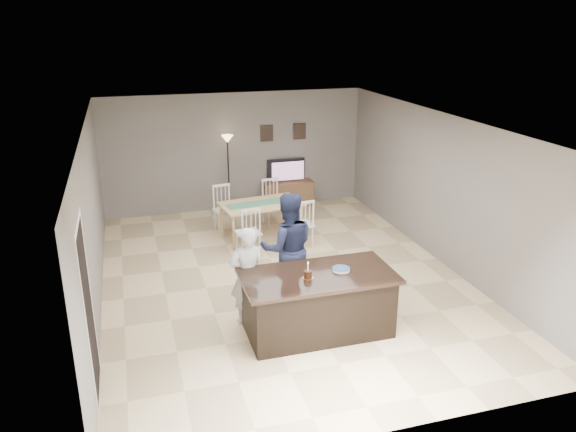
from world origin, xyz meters
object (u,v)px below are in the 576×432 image
object	(u,v)px
birthday_cake	(308,274)
kitchen_island	(318,303)
tv_console	(288,194)
man	(288,248)
woman	(247,276)
plate_stack	(341,269)
floor_lamp	(228,153)
television	(287,170)
dining_table	(261,209)

from	to	relation	value
birthday_cake	kitchen_island	bearing A→B (deg)	22.90
tv_console	man	xyz separation A→B (m)	(-1.34, -4.56, 0.60)
tv_console	woman	world-z (taller)	woman
birthday_cake	plate_stack	bearing A→B (deg)	10.28
plate_stack	birthday_cake	bearing A→B (deg)	-169.72
tv_console	plate_stack	world-z (taller)	plate_stack
plate_stack	floor_lamp	size ratio (longest dim) A/B	0.14
television	man	bearing A→B (deg)	73.80
television	birthday_cake	size ratio (longest dim) A/B	3.81
man	dining_table	distance (m)	2.75
television	plate_stack	world-z (taller)	television
man	plate_stack	size ratio (longest dim) A/B	7.13
man	birthday_cake	distance (m)	1.09
birthday_cake	man	bearing A→B (deg)	88.32
kitchen_island	woman	world-z (taller)	woman
woman	man	size ratio (longest dim) A/B	0.83
dining_table	woman	bearing A→B (deg)	-115.11
kitchen_island	woman	size ratio (longest dim) A/B	1.45
kitchen_island	man	size ratio (longest dim) A/B	1.20
woman	birthday_cake	world-z (taller)	woman
woman	floor_lamp	bearing A→B (deg)	-101.54
kitchen_island	man	world-z (taller)	man
tv_console	television	size ratio (longest dim) A/B	1.31
tv_console	plate_stack	xyz separation A→B (m)	(-0.85, -5.55, 0.62)
plate_stack	tv_console	bearing A→B (deg)	81.29
woman	floor_lamp	size ratio (longest dim) A/B	0.83
woman	birthday_cake	size ratio (longest dim) A/B	6.19
plate_stack	television	bearing A→B (deg)	81.40
television	birthday_cake	bearing A→B (deg)	76.46
television	woman	world-z (taller)	woman
kitchen_island	woman	distance (m)	1.08
man	birthday_cake	size ratio (longest dim) A/B	7.49
woman	man	bearing A→B (deg)	-151.97
plate_stack	woman	bearing A→B (deg)	156.88
television	tv_console	bearing A→B (deg)	90.00
plate_stack	dining_table	size ratio (longest dim) A/B	0.13
kitchen_island	woman	xyz separation A→B (m)	(-0.89, 0.55, 0.29)
kitchen_island	floor_lamp	world-z (taller)	floor_lamp
tv_console	floor_lamp	bearing A→B (deg)	179.18
tv_console	kitchen_island	bearing A→B (deg)	-102.16
floor_lamp	dining_table	bearing A→B (deg)	-80.58
kitchen_island	birthday_cake	xyz separation A→B (m)	(-0.18, -0.07, 0.50)
tv_console	plate_stack	distance (m)	5.65
tv_console	woman	bearing A→B (deg)	-112.59
television	man	size ratio (longest dim) A/B	0.51
tv_console	man	world-z (taller)	man
kitchen_island	plate_stack	size ratio (longest dim) A/B	8.54
woman	tv_console	bearing A→B (deg)	-116.41
tv_console	birthday_cake	xyz separation A→B (m)	(-1.38, -5.64, 0.66)
birthday_cake	plate_stack	world-z (taller)	birthday_cake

